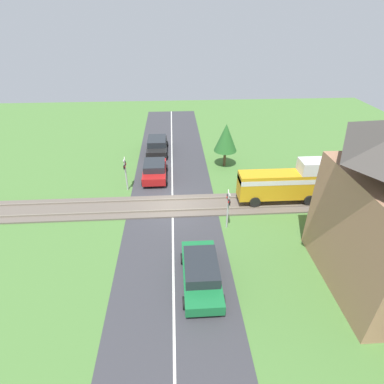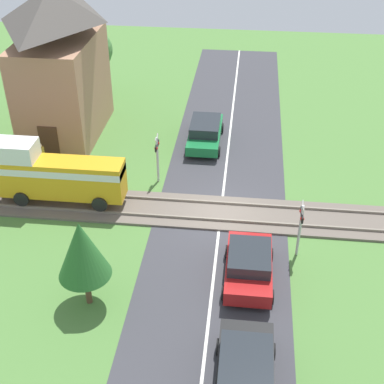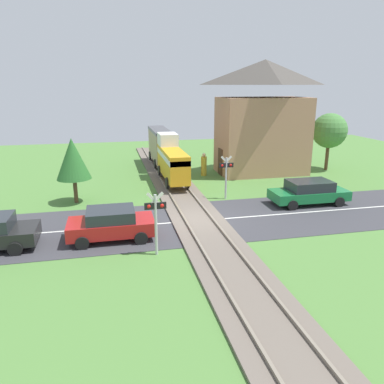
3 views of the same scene
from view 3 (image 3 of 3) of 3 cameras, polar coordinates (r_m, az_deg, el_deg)
ground_plane at (r=19.80m, az=0.90°, el=-4.45°), size 60.00×60.00×0.00m
road_surface at (r=19.79m, az=0.90°, el=-4.42°), size 48.00×6.40×0.02m
track_bed at (r=19.77m, az=0.90°, el=-4.27°), size 2.80×48.00×0.24m
train at (r=29.99m, az=-4.08°, el=6.24°), size 1.58×12.57×3.18m
car_near_crossing at (r=17.70m, az=-12.22°, el=-4.69°), size 3.92×2.06×1.46m
car_far_side at (r=23.45m, az=17.40°, el=0.03°), size 4.59×2.02×1.45m
crossing_signal_west_approach at (r=15.47m, az=-5.56°, el=-3.46°), size 0.90×0.18×2.75m
crossing_signal_east_approach at (r=23.25m, az=5.23°, el=3.16°), size 0.90×0.18×2.75m
station_building at (r=30.58m, az=10.72°, el=10.79°), size 7.35×4.34×8.79m
pedestrian_by_station at (r=29.58m, az=1.81°, el=4.08°), size 0.44×0.44×1.79m
tree_by_station at (r=33.32m, az=20.22°, el=8.74°), size 2.85×2.85×4.71m
tree_roadside_hedge at (r=23.34m, az=-17.72°, el=4.82°), size 2.04×2.04×3.93m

